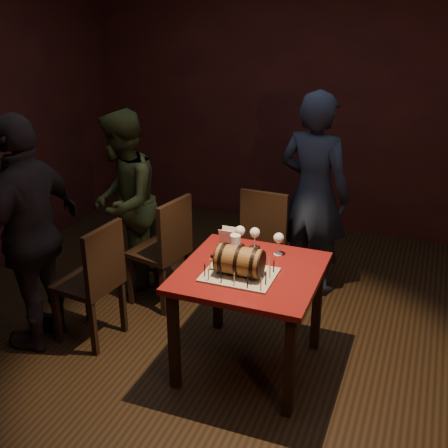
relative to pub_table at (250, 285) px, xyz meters
The scene contains 16 objects.
room_shell 0.80m from the pub_table, 136.20° to the left, with size 5.04×5.04×2.80m.
pub_table is the anchor object (origin of this frame).
cake_board 0.16m from the pub_table, 111.83° to the right, with size 0.45×0.35×0.01m, color gray.
barrel_cake 0.24m from the pub_table, 112.13° to the right, with size 0.35×0.20×0.20m.
birthday_candles 0.19m from the pub_table, 111.83° to the right, with size 0.40×0.30×0.09m.
wine_glass_left 0.42m from the pub_table, 120.66° to the left, with size 0.07×0.07×0.16m.
wine_glass_mid 0.39m from the pub_table, 103.40° to the left, with size 0.07×0.07×0.16m.
wine_glass_right 0.38m from the pub_table, 69.80° to the left, with size 0.07×0.07×0.16m.
pint_of_ale 0.30m from the pub_table, 134.55° to the left, with size 0.07×0.07×0.15m.
menu_card 0.44m from the pub_table, 132.95° to the left, with size 0.10×0.05×0.13m, color white, non-canonical shape.
chair_back 1.12m from the pub_table, 101.13° to the left, with size 0.41×0.41×0.93m.
chair_left_rear 1.07m from the pub_table, 147.93° to the left, with size 0.47×0.47×0.93m.
chair_left_front 1.15m from the pub_table, behind, with size 0.44×0.44×0.93m.
person_back 1.29m from the pub_table, 84.39° to the left, with size 0.63×0.41×1.72m, color #1A2234.
person_left_rear 1.56m from the pub_table, 151.94° to the left, with size 0.75×0.59×1.55m, color #384221.
person_left_front 1.57m from the pub_table, behind, with size 1.00×0.42×1.71m, color black.
Camera 1 is at (1.17, -3.25, 2.43)m, focal length 45.00 mm.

